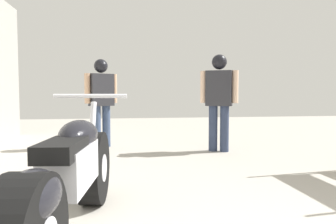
% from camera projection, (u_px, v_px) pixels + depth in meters
% --- Properties ---
extents(ground_plane, '(17.39, 17.39, 0.00)m').
position_uv_depth(ground_plane, '(181.00, 168.00, 4.35)').
color(ground_plane, '#A8A399').
extents(motorcycle_maroon_cruiser, '(0.66, 2.17, 1.01)m').
position_uv_depth(motorcycle_maroon_cruiser, '(69.00, 181.00, 2.15)').
color(motorcycle_maroon_cruiser, black).
rests_on(motorcycle_maroon_cruiser, ground_plane).
extents(mechanic_in_blue, '(0.62, 0.41, 1.65)m').
position_uv_depth(mechanic_in_blue, '(101.00, 95.00, 5.99)').
color(mechanic_in_blue, '#384766').
rests_on(mechanic_in_blue, ground_plane).
extents(mechanic_with_helmet, '(0.64, 0.40, 1.68)m').
position_uv_depth(mechanic_with_helmet, '(219.00, 94.00, 5.57)').
color(mechanic_with_helmet, '#2D3851').
rests_on(mechanic_with_helmet, ground_plane).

